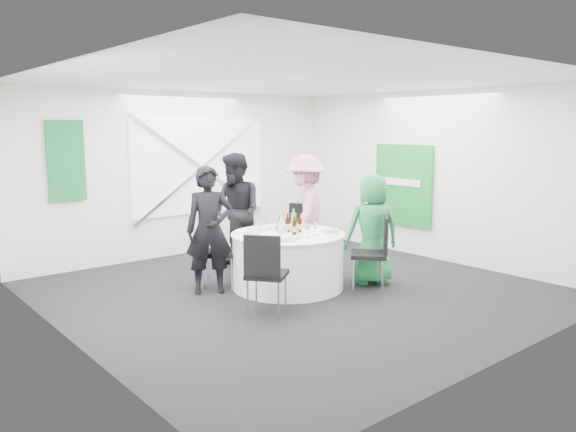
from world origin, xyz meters
TOP-DOWN VIEW (x-y plane):
  - floor at (0.00, 0.00)m, footprint 6.00×6.00m
  - ceiling at (0.00, 0.00)m, footprint 6.00×6.00m
  - wall_back at (0.00, 3.00)m, footprint 6.00×0.00m
  - wall_front at (0.00, -3.00)m, footprint 6.00×0.00m
  - wall_left at (-3.00, 0.00)m, footprint 0.00×6.00m
  - wall_right at (3.00, 0.00)m, footprint 0.00×6.00m
  - window_panel at (0.30, 2.96)m, footprint 2.60×0.03m
  - window_brace_a at (0.30, 2.92)m, footprint 2.63×0.05m
  - window_brace_b at (0.30, 2.92)m, footprint 2.63×0.05m
  - green_banner at (-2.00, 2.95)m, footprint 0.55×0.04m
  - green_sign at (2.94, 0.60)m, footprint 0.05×1.20m
  - banquet_table at (0.00, 0.20)m, footprint 1.56×1.56m
  - chair_back at (0.04, 1.26)m, footprint 0.39×0.40m
  - chair_back_left at (-0.79, 0.87)m, footprint 0.63×0.63m
  - chair_back_right at (0.86, 0.91)m, footprint 0.65×0.64m
  - chair_front_right at (0.80, -0.68)m, footprint 0.66×0.66m
  - chair_front_left at (-0.99, -0.56)m, footprint 0.63×0.63m
  - person_man_back_left at (-0.95, 0.69)m, footprint 0.74×0.65m
  - person_man_back at (0.00, 1.45)m, footprint 0.49×0.88m
  - person_woman_pink at (0.91, 0.86)m, footprint 1.24×1.11m
  - person_woman_green at (1.05, -0.39)m, footprint 0.91×0.81m
  - plate_back at (-0.03, 0.73)m, footprint 0.29×0.29m
  - plate_back_left at (-0.40, 0.50)m, footprint 0.25×0.25m
  - plate_back_right at (0.47, 0.46)m, footprint 0.30×0.30m
  - plate_front_right at (0.48, -0.16)m, footprint 0.28×0.28m
  - plate_front_left at (-0.36, -0.17)m, footprint 0.25×0.25m
  - napkin at (-0.40, -0.18)m, footprint 0.19×0.13m
  - beer_bottle_a at (-0.08, 0.27)m, footprint 0.06×0.06m
  - beer_bottle_b at (0.06, 0.28)m, footprint 0.06×0.06m
  - beer_bottle_c at (0.18, 0.16)m, footprint 0.06×0.06m
  - beer_bottle_d at (0.01, 0.07)m, footprint 0.06×0.06m
  - green_water_bottle at (0.13, 0.23)m, footprint 0.08×0.08m
  - clear_water_bottle at (-0.19, 0.11)m, footprint 0.08×0.08m
  - wine_glass_a at (-0.01, 0.57)m, footprint 0.07×0.07m
  - wine_glass_b at (-0.24, -0.07)m, footprint 0.07×0.07m
  - wine_glass_c at (-0.24, 0.51)m, footprint 0.07×0.07m
  - wine_glass_d at (0.21, -0.11)m, footprint 0.07×0.07m
  - wine_glass_e at (-0.34, 0.03)m, footprint 0.07×0.07m
  - wine_glass_f at (-0.14, -0.16)m, footprint 0.07×0.07m
  - wine_glass_g at (0.01, -0.19)m, footprint 0.07×0.07m
  - fork_a at (0.57, 0.31)m, footprint 0.08×0.14m
  - knife_a at (0.35, 0.66)m, footprint 0.10×0.13m
  - fork_b at (0.12, 0.76)m, footprint 0.15×0.03m
  - knife_b at (-0.16, 0.75)m, footprint 0.15×0.02m
  - fork_c at (-0.37, 0.64)m, footprint 0.09×0.13m
  - knife_c at (-0.56, 0.32)m, footprint 0.09×0.14m

SIDE VIEW (x-z plane):
  - floor at x=0.00m, z-range 0.00..0.00m
  - banquet_table at x=0.00m, z-range 0.00..0.76m
  - chair_back at x=0.04m, z-range 0.07..0.90m
  - chair_back_left at x=-0.79m, z-range 0.09..1.07m
  - chair_front_left at x=-0.99m, z-range 0.09..1.08m
  - chair_back_right at x=0.86m, z-range 0.09..1.10m
  - chair_front_right at x=0.80m, z-range 0.09..1.12m
  - fork_a at x=0.57m, z-range 0.76..0.77m
  - knife_a at x=0.35m, z-range 0.76..0.77m
  - fork_b at x=0.12m, z-range 0.76..0.77m
  - knife_b at x=-0.16m, z-range 0.76..0.77m
  - fork_c at x=-0.37m, z-range 0.76..0.77m
  - knife_c at x=-0.56m, z-range 0.76..0.77m
  - plate_back at x=-0.03m, z-range 0.76..0.77m
  - plate_back_left at x=-0.40m, z-range 0.76..0.77m
  - plate_front_left at x=-0.36m, z-range 0.76..0.77m
  - plate_back_right at x=0.47m, z-range 0.76..0.80m
  - plate_front_right at x=0.48m, z-range 0.76..0.80m
  - person_woman_green at x=1.05m, z-range 0.00..1.56m
  - napkin at x=-0.40m, z-range 0.78..0.83m
  - person_man_back_left at x=-0.95m, z-range 0.00..1.70m
  - beer_bottle_a at x=-0.08m, z-range 0.73..0.98m
  - beer_bottle_d at x=0.01m, z-range 0.73..0.98m
  - beer_bottle_b at x=0.06m, z-range 0.73..0.98m
  - beer_bottle_c at x=0.18m, z-range 0.73..0.98m
  - clear_water_bottle at x=-0.19m, z-range 0.73..1.00m
  - wine_glass_a at x=-0.01m, z-range 0.80..0.97m
  - wine_glass_b at x=-0.24m, z-range 0.80..0.97m
  - wine_glass_c at x=-0.24m, z-range 0.80..0.97m
  - wine_glass_d at x=0.21m, z-range 0.80..0.97m
  - wine_glass_e at x=-0.34m, z-range 0.80..0.97m
  - wine_glass_f at x=-0.14m, z-range 0.80..0.97m
  - wine_glass_g at x=0.01m, z-range 0.80..0.97m
  - green_water_bottle at x=0.13m, z-range 0.73..1.05m
  - person_woman_pink at x=0.91m, z-range 0.00..1.78m
  - person_man_back at x=0.00m, z-range 0.00..1.82m
  - green_sign at x=2.94m, z-range 0.50..1.90m
  - wall_back at x=0.00m, z-range -1.60..4.40m
  - wall_front at x=0.00m, z-range -1.60..4.40m
  - wall_left at x=-3.00m, z-range -1.60..4.40m
  - wall_right at x=3.00m, z-range -1.60..4.40m
  - window_panel at x=0.30m, z-range 0.70..2.30m
  - window_brace_a at x=0.30m, z-range 0.58..2.42m
  - window_brace_b at x=0.30m, z-range 0.58..2.42m
  - green_banner at x=-2.00m, z-range 1.10..2.30m
  - ceiling at x=0.00m, z-range 2.80..2.80m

